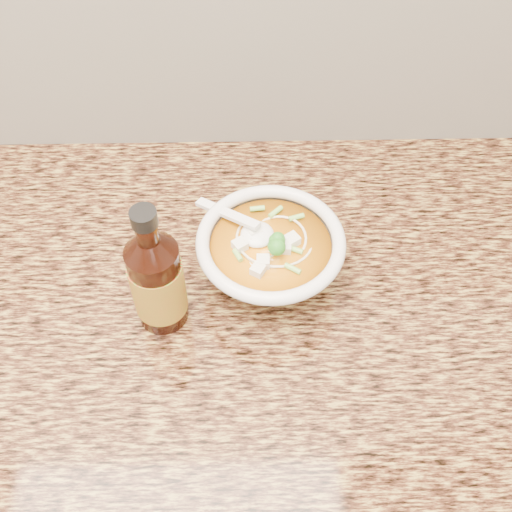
{
  "coord_description": "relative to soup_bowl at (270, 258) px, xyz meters",
  "views": [
    {
      "loc": [
        0.28,
        1.15,
        1.66
      ],
      "look_at": [
        0.29,
        1.69,
        0.95
      ],
      "focal_mm": 45.0,
      "sensor_mm": 36.0,
      "label": 1
    }
  ],
  "objects": [
    {
      "name": "hot_sauce_bottle",
      "position": [
        -0.15,
        -0.06,
        0.03
      ],
      "size": [
        0.08,
        0.08,
        0.22
      ],
      "rotation": [
        0.0,
        0.0,
        -0.15
      ],
      "color": "black",
      "rests_on": "counter_slab"
    },
    {
      "name": "cabinet",
      "position": [
        -0.31,
        -0.01,
        -0.52
      ],
      "size": [
        4.0,
        0.65,
        0.86
      ],
      "primitive_type": "cube",
      "color": "#381E10",
      "rests_on": "ground"
    },
    {
      "name": "counter_slab",
      "position": [
        -0.31,
        -0.01,
        -0.07
      ],
      "size": [
        4.0,
        0.68,
        0.04
      ],
      "primitive_type": "cube",
      "color": "#A4893C",
      "rests_on": "cabinet"
    },
    {
      "name": "soup_bowl",
      "position": [
        0.0,
        0.0,
        0.0
      ],
      "size": [
        0.21,
        0.2,
        0.11
      ],
      "rotation": [
        0.0,
        0.0,
        0.35
      ],
      "color": "silver",
      "rests_on": "counter_slab"
    }
  ]
}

